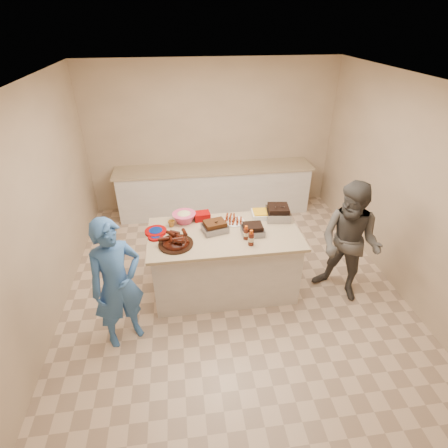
{
  "coord_description": "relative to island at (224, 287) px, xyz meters",
  "views": [
    {
      "loc": [
        -0.62,
        -3.73,
        3.3
      ],
      "look_at": [
        -0.11,
        0.02,
        1.01
      ],
      "focal_mm": 28.0,
      "sensor_mm": 36.0,
      "label": 1
    }
  ],
  "objects": [
    {
      "name": "island",
      "position": [
        0.0,
        0.0,
        0.0
      ],
      "size": [
        1.93,
        1.02,
        0.91
      ],
      "primitive_type": null,
      "rotation": [
        0.0,
        0.0,
        0.0
      ],
      "color": "silver",
      "rests_on": "ground"
    },
    {
      "name": "sauce_bowl",
      "position": [
        0.0,
        0.15,
        0.91
      ],
      "size": [
        0.15,
        0.05,
        0.15
      ],
      "primitive_type": "imported",
      "rotation": [
        0.0,
        0.0,
        0.0
      ],
      "color": "silver",
      "rests_on": "island"
    },
    {
      "name": "room",
      "position": [
        0.11,
        0.03,
        0.0
      ],
      "size": [
        4.5,
        5.0,
        2.7
      ],
      "primitive_type": null,
      "color": "#C7AC8A",
      "rests_on": "ground"
    },
    {
      "name": "plate_stack_small",
      "position": [
        -0.86,
        -0.0,
        0.91
      ],
      "size": [
        0.19,
        0.19,
        0.03
      ],
      "primitive_type": "cylinder",
      "rotation": [
        0.0,
        0.0,
        0.0
      ],
      "color": "#870203",
      "rests_on": "island"
    },
    {
      "name": "bbq_bottle_a",
      "position": [
        0.28,
        -0.31,
        0.91
      ],
      "size": [
        0.07,
        0.07,
        0.2
      ],
      "primitive_type": "cylinder",
      "rotation": [
        0.0,
        0.0,
        0.0
      ],
      "color": "#45170D",
      "rests_on": "island"
    },
    {
      "name": "back_counter",
      "position": [
        0.11,
        2.23,
        0.45
      ],
      "size": [
        3.6,
        0.64,
        0.9
      ],
      "primitive_type": null,
      "color": "silver",
      "rests_on": "ground"
    },
    {
      "name": "plastic_cup",
      "position": [
        -0.66,
        0.24,
        0.91
      ],
      "size": [
        0.09,
        0.08,
        0.09
      ],
      "primitive_type": "imported",
      "rotation": [
        0.0,
        0.0,
        0.0
      ],
      "color": "#9A651F",
      "rests_on": "island"
    },
    {
      "name": "mustard_bottle",
      "position": [
        -0.16,
        0.09,
        0.91
      ],
      "size": [
        0.05,
        0.05,
        0.13
      ],
      "primitive_type": "cylinder",
      "rotation": [
        0.0,
        0.0,
        0.0
      ],
      "color": "#DDA800",
      "rests_on": "island"
    },
    {
      "name": "guest_gray",
      "position": [
        1.55,
        -0.31,
        0.0
      ],
      "size": [
        1.75,
        1.68,
        0.62
      ],
      "primitive_type": "imported",
      "rotation": [
        0.0,
        0.0,
        -0.84
      ],
      "color": "#54514C",
      "rests_on": "ground"
    },
    {
      "name": "brisket_tray",
      "position": [
        0.35,
        -0.07,
        0.91
      ],
      "size": [
        0.28,
        0.23,
        0.08
      ],
      "primitive_type": "cube",
      "rotation": [
        0.0,
        0.0,
        -0.01
      ],
      "color": "black",
      "rests_on": "island"
    },
    {
      "name": "roasting_pan",
      "position": [
        0.76,
        0.27,
        0.91
      ],
      "size": [
        0.35,
        0.35,
        0.13
      ],
      "primitive_type": "cube",
      "rotation": [
        0.0,
        0.0,
        -0.13
      ],
      "color": "gray",
      "rests_on": "island"
    },
    {
      "name": "mac_cheese_dish",
      "position": [
        0.59,
        0.34,
        0.91
      ],
      "size": [
        0.34,
        0.26,
        0.09
      ],
      "primitive_type": "cube",
      "rotation": [
        0.0,
        0.0,
        -0.06
      ],
      "color": "#EBB013",
      "rests_on": "island"
    },
    {
      "name": "pulled_pork_tray",
      "position": [
        -0.12,
        0.05,
        0.91
      ],
      "size": [
        0.35,
        0.3,
        0.09
      ],
      "primitive_type": "cube",
      "rotation": [
        0.0,
        0.0,
        0.26
      ],
      "color": "#47230F",
      "rests_on": "island"
    },
    {
      "name": "plate_stack_large",
      "position": [
        -0.86,
        0.12,
        0.91
      ],
      "size": [
        0.28,
        0.28,
        0.03
      ],
      "primitive_type": "cylinder",
      "rotation": [
        0.0,
        0.0,
        0.0
      ],
      "color": "#870203",
      "rests_on": "island"
    },
    {
      "name": "bbq_bottle_b",
      "position": [
        0.24,
        -0.17,
        0.91
      ],
      "size": [
        0.06,
        0.06,
        0.18
      ],
      "primitive_type": "cylinder",
      "rotation": [
        0.0,
        0.0,
        0.0
      ],
      "color": "#45170D",
      "rests_on": "island"
    },
    {
      "name": "rib_platter",
      "position": [
        -0.62,
        -0.19,
        0.91
      ],
      "size": [
        0.53,
        0.53,
        0.17
      ],
      "primitive_type": null,
      "rotation": [
        0.0,
        0.0,
        -0.29
      ],
      "color": "#3C1007",
      "rests_on": "island"
    },
    {
      "name": "sausage_plate",
      "position": [
        0.16,
        0.25,
        0.91
      ],
      "size": [
        0.35,
        0.35,
        0.05
      ],
      "primitive_type": "cylinder",
      "rotation": [
        0.0,
        0.0,
        -0.23
      ],
      "color": "silver",
      "rests_on": "island"
    },
    {
      "name": "guest_blue",
      "position": [
        -1.26,
        -0.69,
        0.0
      ],
      "size": [
        1.3,
        1.68,
        0.38
      ],
      "primitive_type": "imported",
      "rotation": [
        0.0,
        0.0,
        0.52
      ],
      "color": "#396BB6",
      "rests_on": "ground"
    },
    {
      "name": "coleslaw_bowl",
      "position": [
        -0.49,
        0.35,
        0.91
      ],
      "size": [
        0.31,
        0.31,
        0.21
      ],
      "primitive_type": null,
      "rotation": [
        0.0,
        0.0,
        0.0
      ],
      "color": "#D3426E",
      "rests_on": "island"
    },
    {
      "name": "basket_stack",
      "position": [
        -0.26,
        0.37,
        0.91
      ],
      "size": [
        0.22,
        0.18,
        0.1
      ],
      "primitive_type": "cube",
      "rotation": [
        0.0,
        0.0,
        0.11
      ],
      "color": "#870203",
      "rests_on": "island"
    }
  ]
}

